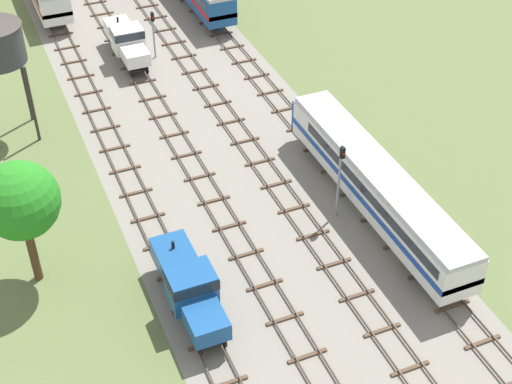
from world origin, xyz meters
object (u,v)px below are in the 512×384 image
shunter_loco_left_mid (127,40)px  shunter_loco_far_left_nearest (189,285)px  signal_post_nearest (153,28)px  signal_post_near (340,173)px  diesel_railcar_centre_near (376,184)px

shunter_loco_left_mid → shunter_loco_far_left_nearest: bearing=-98.7°
signal_post_nearest → signal_post_near: (4.82, -26.73, 0.73)m
shunter_loco_far_left_nearest → signal_post_near: size_ratio=1.44×
shunter_loco_left_mid → signal_post_near: 28.29m
shunter_loco_left_mid → signal_post_nearest: size_ratio=1.83×
diesel_railcar_centre_near → signal_post_nearest: signal_post_nearest is taller
diesel_railcar_centre_near → signal_post_near: signal_post_near is taller
shunter_loco_far_left_nearest → diesel_railcar_centre_near: bearing=13.6°
signal_post_near → shunter_loco_far_left_nearest: bearing=-160.3°
shunter_loco_far_left_nearest → diesel_railcar_centre_near: size_ratio=0.41×
shunter_loco_far_left_nearest → signal_post_nearest: size_ratio=1.83×
signal_post_nearest → diesel_railcar_centre_near: bearing=-75.3°
signal_post_nearest → shunter_loco_left_mid: bearing=166.6°
signal_post_nearest → signal_post_near: size_ratio=0.79×
signal_post_nearest → shunter_loco_far_left_nearest: bearing=-103.1°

